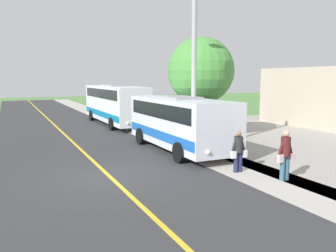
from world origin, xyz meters
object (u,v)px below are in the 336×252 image
(pedestrian_with_bags, at_px, (285,153))
(pedestrian_waiting, at_px, (238,150))
(transit_bus_rear, at_px, (115,103))
(street_light_pole, at_px, (192,55))
(tree_curbside, at_px, (201,71))
(shuttle_bus_front, at_px, (179,121))

(pedestrian_with_bags, distance_m, pedestrian_waiting, 1.82)
(transit_bus_rear, xyz_separation_m, pedestrian_waiting, (-0.24, 15.88, -0.86))
(street_light_pole, bearing_deg, pedestrian_with_bags, 96.42)
(transit_bus_rear, height_order, street_light_pole, street_light_pole)
(pedestrian_waiting, relative_size, tree_curbside, 0.26)
(shuttle_bus_front, height_order, pedestrian_with_bags, shuttle_bus_front)
(transit_bus_rear, bearing_deg, pedestrian_with_bags, 93.50)
(shuttle_bus_front, distance_m, transit_bus_rear, 11.23)
(pedestrian_waiting, height_order, tree_curbside, tree_curbside)
(transit_bus_rear, xyz_separation_m, street_light_pole, (-0.43, 11.78, 3.02))
(pedestrian_with_bags, height_order, tree_curbside, tree_curbside)
(tree_curbside, bearing_deg, street_light_pole, 53.53)
(shuttle_bus_front, relative_size, pedestrian_waiting, 4.79)
(pedestrian_waiting, xyz_separation_m, tree_curbside, (-2.70, -7.50, 3.20))
(pedestrian_with_bags, xyz_separation_m, tree_curbside, (-1.87, -9.12, 3.08))
(pedestrian_with_bags, bearing_deg, shuttle_bus_front, -80.74)
(shuttle_bus_front, xyz_separation_m, pedestrian_waiting, (-0.19, 4.65, -0.65))
(pedestrian_with_bags, relative_size, street_light_pole, 0.21)
(shuttle_bus_front, height_order, tree_curbside, tree_curbside)
(shuttle_bus_front, xyz_separation_m, transit_bus_rear, (0.05, -11.23, 0.21))
(shuttle_bus_front, bearing_deg, tree_curbside, -135.44)
(pedestrian_with_bags, bearing_deg, tree_curbside, -101.60)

